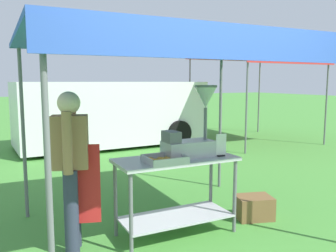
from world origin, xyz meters
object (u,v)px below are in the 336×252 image
menu_sign (221,147)px  supply_crate (254,207)px  stall_canopy (172,46)px  donut_tray (165,160)px  vendor (72,164)px  neighbour_tent (256,59)px  van_white (112,113)px  donut_fryer (193,131)px  donut_cart (176,180)px

menu_sign → supply_crate: bearing=10.4°
stall_canopy → supply_crate: 2.22m
stall_canopy → donut_tray: (-0.20, -0.23, -1.19)m
stall_canopy → vendor: 1.61m
menu_sign → neighbour_tent: neighbour_tent is taller
vendor → van_white: van_white is taller
supply_crate → van_white: (-0.07, 5.67, 0.74)m
stall_canopy → neighbour_tent: (4.87, 4.39, 0.26)m
neighbour_tent → donut_tray: bearing=-137.7°
vendor → menu_sign: bearing=-8.5°
supply_crate → stall_canopy: bearing=173.0°
donut_fryer → supply_crate: bearing=-1.9°
stall_canopy → donut_tray: 1.22m
neighbour_tent → supply_crate: bearing=-129.9°
donut_tray → donut_fryer: 0.50m
vendor → neighbour_tent: (5.97, 4.39, 1.43)m
donut_tray → neighbour_tent: neighbour_tent is taller
donut_tray → van_white: 5.88m
donut_fryer → menu_sign: size_ratio=3.12×
donut_cart → neighbour_tent: size_ratio=0.47×
donut_tray → donut_fryer: (0.40, 0.12, 0.26)m
stall_canopy → menu_sign: 1.23m
donut_cart → supply_crate: (1.08, -0.03, -0.48)m
donut_cart → supply_crate: 1.18m
menu_sign → van_white: size_ratio=0.05×
donut_fryer → vendor: bearing=175.6°
donut_cart → menu_sign: 0.63m
stall_canopy → vendor: bearing=-179.9°
stall_canopy → menu_sign: stall_canopy is taller
neighbour_tent → van_white: bearing=163.5°
donut_cart → donut_fryer: 0.58m
stall_canopy → donut_tray: size_ratio=7.66×
stall_canopy → menu_sign: (0.49, -0.24, -1.10)m
vendor → neighbour_tent: bearing=36.3°
donut_fryer → vendor: donut_fryer is taller
supply_crate → van_white: size_ratio=0.10×
stall_canopy → supply_crate: (1.08, -0.13, -1.94)m
donut_cart → van_white: bearing=79.9°
vendor → stall_canopy: bearing=0.1°
van_white → donut_fryer: bearing=-98.1°
menu_sign → vendor: size_ratio=0.16×
donut_cart → menu_sign: bearing=-16.0°
donut_cart → van_white: 5.73m
donut_cart → supply_crate: bearing=-1.8°
donut_tray → neighbour_tent: (5.07, 4.62, 1.44)m
menu_sign → neighbour_tent: 6.51m
stall_canopy → supply_crate: bearing=-7.0°
donut_tray → supply_crate: 1.49m
donut_cart → vendor: vendor is taller
donut_cart → donut_tray: size_ratio=3.30×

